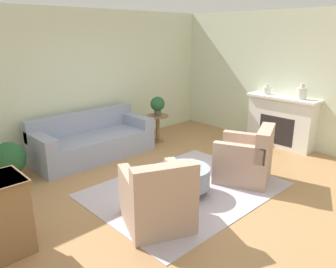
{
  "coord_description": "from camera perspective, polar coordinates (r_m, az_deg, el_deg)",
  "views": [
    {
      "loc": [
        -3.38,
        -3.16,
        2.35
      ],
      "look_at": [
        0.15,
        0.55,
        0.75
      ],
      "focal_mm": 35.0,
      "sensor_mm": 36.0,
      "label": 1
    }
  ],
  "objects": [
    {
      "name": "vase_mantel_near",
      "position": [
        7.38,
        16.83,
        7.33
      ],
      "size": [
        0.17,
        0.17,
        0.22
      ],
      "color": "silver",
      "rests_on": "fireplace"
    },
    {
      "name": "vase_mantel_far",
      "position": [
        7.03,
        22.28,
        6.63
      ],
      "size": [
        0.19,
        0.19,
        0.31
      ],
      "color": "silver",
      "rests_on": "fireplace"
    },
    {
      "name": "ground_plane",
      "position": [
        5.19,
        3.03,
        -9.6
      ],
      "size": [
        16.0,
        16.0,
        0.0
      ],
      "primitive_type": "plane",
      "color": "#AD7F51"
    },
    {
      "name": "armchair_left",
      "position": [
        4.14,
        -1.79,
        -11.41
      ],
      "size": [
        1.05,
        1.08,
        0.91
      ],
      "color": "tan",
      "rests_on": "rug"
    },
    {
      "name": "rug",
      "position": [
        5.19,
        3.03,
        -9.55
      ],
      "size": [
        2.85,
        2.16,
        0.01
      ],
      "color": "#BCB2C1",
      "rests_on": "ground_plane"
    },
    {
      "name": "ottoman_table",
      "position": [
        4.94,
        3.12,
        -7.44
      ],
      "size": [
        0.72,
        0.72,
        0.42
      ],
      "color": "#8E99B2",
      "rests_on": "rug"
    },
    {
      "name": "couch",
      "position": [
        6.54,
        -13.03,
        -1.27
      ],
      "size": [
        2.29,
        0.95,
        0.85
      ],
      "color": "#8E99B2",
      "rests_on": "ground_plane"
    },
    {
      "name": "potted_plant_on_side_table",
      "position": [
        7.13,
        -1.84,
        5.15
      ],
      "size": [
        0.31,
        0.31,
        0.41
      ],
      "color": "#4C4742",
      "rests_on": "side_table"
    },
    {
      "name": "wall_back",
      "position": [
        6.98,
        -14.36,
        8.99
      ],
      "size": [
        9.62,
        0.12,
        2.8
      ],
      "color": "beige",
      "rests_on": "ground_plane"
    },
    {
      "name": "armchair_right",
      "position": [
        5.5,
        13.49,
        -4.39
      ],
      "size": [
        1.05,
        1.08,
        0.91
      ],
      "color": "tan",
      "rests_on": "rug"
    },
    {
      "name": "wall_right",
      "position": [
        7.38,
        20.92,
        8.83
      ],
      "size": [
        0.12,
        10.32,
        2.8
      ],
      "color": "beige",
      "rests_on": "ground_plane"
    },
    {
      "name": "potted_plant_floor",
      "position": [
        5.87,
        -26.0,
        -4.19
      ],
      "size": [
        0.54,
        0.54,
        0.67
      ],
      "color": "#4C4742",
      "rests_on": "ground_plane"
    },
    {
      "name": "side_table",
      "position": [
        7.24,
        -1.8,
        1.75
      ],
      "size": [
        0.48,
        0.48,
        0.6
      ],
      "color": "olive",
      "rests_on": "ground_plane"
    },
    {
      "name": "fireplace",
      "position": [
        7.34,
        19.07,
        2.28
      ],
      "size": [
        0.44,
        1.5,
        1.07
      ],
      "color": "white",
      "rests_on": "ground_plane"
    }
  ]
}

